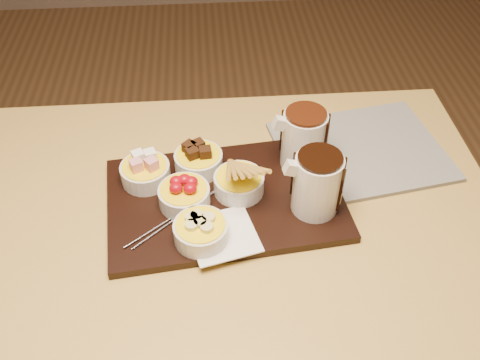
{
  "coord_description": "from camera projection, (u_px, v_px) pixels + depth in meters",
  "views": [
    {
      "loc": [
        0.02,
        -0.7,
        1.52
      ],
      "look_at": [
        0.08,
        0.04,
        0.81
      ],
      "focal_mm": 40.0,
      "sensor_mm": 36.0,
      "label": 1
    }
  ],
  "objects": [
    {
      "name": "serving_board",
      "position": [
        225.0,
        199.0,
        1.06
      ],
      "size": [
        0.49,
        0.35,
        0.02
      ],
      "primitive_type": "cube",
      "rotation": [
        0.0,
        0.0,
        0.11
      ],
      "color": "black",
      "rests_on": "dining_table"
    },
    {
      "name": "bowl_bananas",
      "position": [
        201.0,
        232.0,
        0.97
      ],
      "size": [
        0.1,
        0.1,
        0.04
      ],
      "primitive_type": "cylinder",
      "color": "beige",
      "rests_on": "serving_board"
    },
    {
      "name": "newspaper",
      "position": [
        360.0,
        151.0,
        1.18
      ],
      "size": [
        0.39,
        0.34,
        0.01
      ],
      "primitive_type": "cube",
      "rotation": [
        0.0,
        0.0,
        0.17
      ],
      "color": "beige",
      "rests_on": "dining_table"
    },
    {
      "name": "napkin",
      "position": [
        223.0,
        235.0,
        0.98
      ],
      "size": [
        0.15,
        0.15,
        0.0
      ],
      "primitive_type": "cube",
      "rotation": [
        0.0,
        0.0,
        0.25
      ],
      "color": "white",
      "rests_on": "serving_board"
    },
    {
      "name": "pitcher_dark_chocolate",
      "position": [
        317.0,
        184.0,
        0.99
      ],
      "size": [
        0.1,
        0.1,
        0.12
      ],
      "primitive_type": "cylinder",
      "rotation": [
        0.0,
        0.0,
        0.11
      ],
      "color": "silver",
      "rests_on": "serving_board"
    },
    {
      "name": "dining_table",
      "position": [
        203.0,
        251.0,
        1.11
      ],
      "size": [
        1.2,
        0.8,
        0.75
      ],
      "color": "#BE9946",
      "rests_on": "ground"
    },
    {
      "name": "bowl_strawberries",
      "position": [
        184.0,
        196.0,
        1.03
      ],
      "size": [
        0.1,
        0.1,
        0.04
      ],
      "primitive_type": "cylinder",
      "color": "beige",
      "rests_on": "serving_board"
    },
    {
      "name": "fondue_skewers",
      "position": [
        181.0,
        212.0,
        1.02
      ],
      "size": [
        0.18,
        0.22,
        0.01
      ],
      "primitive_type": null,
      "rotation": [
        0.0,
        0.0,
        -0.91
      ],
      "color": "silver",
      "rests_on": "serving_board"
    },
    {
      "name": "bowl_biscotti",
      "position": [
        239.0,
        184.0,
        1.06
      ],
      "size": [
        0.1,
        0.1,
        0.04
      ],
      "primitive_type": "cylinder",
      "color": "beige",
      "rests_on": "serving_board"
    },
    {
      "name": "bowl_cake",
      "position": [
        199.0,
        162.0,
        1.1
      ],
      "size": [
        0.1,
        0.1,
        0.04
      ],
      "primitive_type": "cylinder",
      "color": "beige",
      "rests_on": "serving_board"
    },
    {
      "name": "bowl_marshmallows",
      "position": [
        146.0,
        173.0,
        1.08
      ],
      "size": [
        0.1,
        0.1,
        0.04
      ],
      "primitive_type": "cylinder",
      "color": "beige",
      "rests_on": "serving_board"
    },
    {
      "name": "pitcher_milk_chocolate",
      "position": [
        304.0,
        140.0,
        1.09
      ],
      "size": [
        0.1,
        0.1,
        0.12
      ],
      "primitive_type": "cylinder",
      "rotation": [
        0.0,
        0.0,
        0.11
      ],
      "color": "silver",
      "rests_on": "serving_board"
    }
  ]
}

